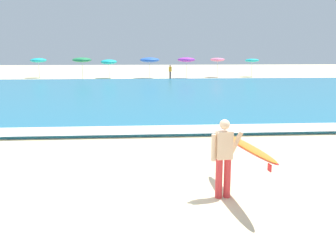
{
  "coord_description": "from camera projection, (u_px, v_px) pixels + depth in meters",
  "views": [
    {
      "loc": [
        -0.45,
        -7.85,
        3.13
      ],
      "look_at": [
        0.32,
        2.13,
        1.1
      ],
      "focal_mm": 39.56,
      "sensor_mm": 36.0,
      "label": 1
    }
  ],
  "objects": [
    {
      "name": "beach_umbrella_4",
      "position": [
        186.0,
        60.0,
        43.2
      ],
      "size": [
        2.07,
        2.08,
        2.45
      ],
      "color": "beige",
      "rests_on": "ground"
    },
    {
      "name": "beach_umbrella_1",
      "position": [
        82.0,
        60.0,
        41.68
      ],
      "size": [
        2.14,
        2.14,
        2.46
      ],
      "color": "beige",
      "rests_on": "ground"
    },
    {
      "name": "ground_plane",
      "position": [
        161.0,
        193.0,
        8.33
      ],
      "size": [
        160.0,
        160.0,
        0.0
      ],
      "primitive_type": "plane",
      "color": "beige"
    },
    {
      "name": "beach_umbrella_3",
      "position": [
        150.0,
        60.0,
        43.23
      ],
      "size": [
        2.28,
        2.29,
        2.43
      ],
      "color": "beige",
      "rests_on": "ground"
    },
    {
      "name": "beach_umbrella_2",
      "position": [
        109.0,
        62.0,
        43.27
      ],
      "size": [
        1.89,
        1.91,
        2.22
      ],
      "color": "beige",
      "rests_on": "ground"
    },
    {
      "name": "beachgoer_near_row_left",
      "position": [
        170.0,
        71.0,
        42.74
      ],
      "size": [
        0.32,
        0.2,
        1.58
      ],
      "color": "#383842",
      "rests_on": "ground"
    },
    {
      "name": "beach_umbrella_6",
      "position": [
        252.0,
        60.0,
        45.75
      ],
      "size": [
        1.73,
        1.74,
        2.26
      ],
      "color": "beige",
      "rests_on": "ground"
    },
    {
      "name": "sea",
      "position": [
        146.0,
        93.0,
        27.43
      ],
      "size": [
        120.0,
        28.0,
        0.14
      ],
      "primitive_type": "cube",
      "color": "teal",
      "rests_on": "ground"
    },
    {
      "name": "beach_umbrella_0",
      "position": [
        38.0,
        60.0,
        43.83
      ],
      "size": [
        1.88,
        1.89,
        2.36
      ],
      "color": "beige",
      "rests_on": "ground"
    },
    {
      "name": "beach_umbrella_5",
      "position": [
        218.0,
        60.0,
        45.07
      ],
      "size": [
        1.75,
        1.75,
        2.35
      ],
      "color": "beige",
      "rests_on": "ground"
    },
    {
      "name": "surfer_with_board",
      "position": [
        235.0,
        151.0,
        7.9
      ],
      "size": [
        1.06,
        3.01,
        1.73
      ],
      "color": "red",
      "rests_on": "ground"
    },
    {
      "name": "surf_foam",
      "position": [
        152.0,
        130.0,
        14.32
      ],
      "size": [
        120.0,
        1.6,
        0.01
      ],
      "primitive_type": "cube",
      "color": "white",
      "rests_on": "sea"
    }
  ]
}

